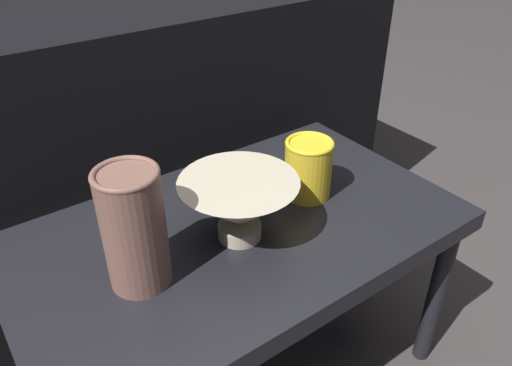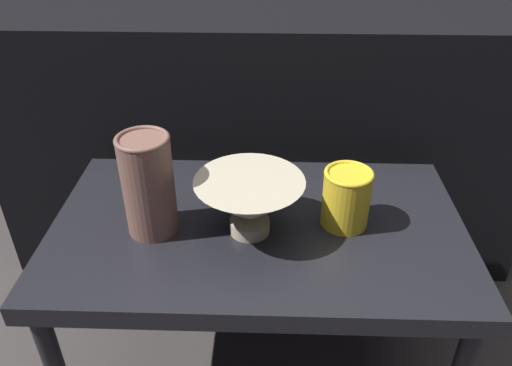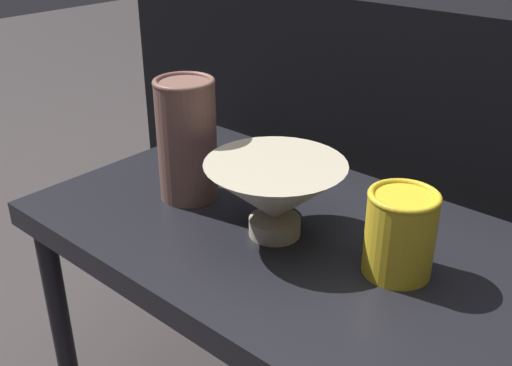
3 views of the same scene
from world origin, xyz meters
The scene contains 6 objects.
ground_plane centered at (0.00, 0.00, 0.00)m, with size 8.00×8.00×0.00m, color #383333.
table centered at (0.00, 0.00, 0.38)m, with size 0.81×0.48×0.42m.
couch_backdrop centered at (0.00, 0.55, 0.35)m, with size 1.42×0.50×0.71m.
bowl centered at (-0.02, -0.03, 0.49)m, with size 0.20×0.20×0.11m.
vase_textured_left centered at (-0.20, -0.02, 0.52)m, with size 0.10×0.10×0.20m.
vase_colorful_right centered at (0.17, 0.01, 0.48)m, with size 0.09×0.09×0.12m.
Camera 2 is at (0.02, -0.78, 1.02)m, focal length 35.00 mm.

